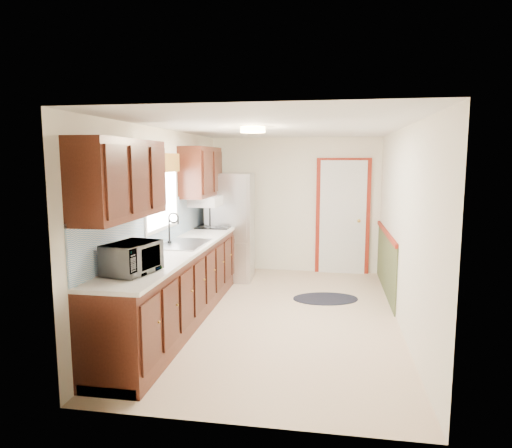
% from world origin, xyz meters
% --- Properties ---
extents(room_shell, '(3.20, 5.20, 2.52)m').
position_xyz_m(room_shell, '(0.00, 0.00, 1.20)').
color(room_shell, beige).
rests_on(room_shell, ground).
extents(kitchen_run, '(0.63, 4.00, 2.20)m').
position_xyz_m(kitchen_run, '(-1.24, -0.29, 0.81)').
color(kitchen_run, '#37150C').
rests_on(kitchen_run, ground).
extents(back_wall_trim, '(1.12, 2.30, 2.08)m').
position_xyz_m(back_wall_trim, '(0.99, 2.21, 0.89)').
color(back_wall_trim, maroon).
rests_on(back_wall_trim, ground).
extents(ceiling_fixture, '(0.30, 0.30, 0.06)m').
position_xyz_m(ceiling_fixture, '(-0.30, -0.20, 2.36)').
color(ceiling_fixture, '#FFD88C').
rests_on(ceiling_fixture, room_shell).
extents(microwave, '(0.39, 0.58, 0.36)m').
position_xyz_m(microwave, '(-1.20, -1.70, 1.12)').
color(microwave, white).
rests_on(microwave, kitchen_run).
extents(refrigerator, '(0.78, 0.77, 1.79)m').
position_xyz_m(refrigerator, '(-1.02, 1.75, 0.89)').
color(refrigerator, '#B7B7BC').
rests_on(refrigerator, ground).
extents(rug, '(1.05, 0.78, 0.01)m').
position_xyz_m(rug, '(0.59, 0.83, 0.01)').
color(rug, black).
rests_on(rug, ground).
extents(cooktop, '(0.53, 0.64, 0.02)m').
position_xyz_m(cooktop, '(-1.19, 1.40, 0.95)').
color(cooktop, black).
rests_on(cooktop, kitchen_run).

